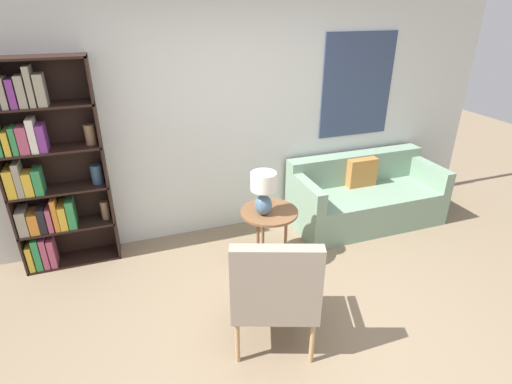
# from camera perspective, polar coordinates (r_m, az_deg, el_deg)

# --- Properties ---
(ground_plane) EXTENTS (14.00, 14.00, 0.00)m
(ground_plane) POSITION_cam_1_polar(r_m,az_deg,el_deg) (3.34, 6.92, -21.15)
(ground_plane) COLOR #847056
(wall_back) EXTENTS (6.40, 0.08, 2.70)m
(wall_back) POSITION_cam_1_polar(r_m,az_deg,el_deg) (4.33, -3.67, 11.29)
(wall_back) COLOR silver
(wall_back) RESTS_ON ground_plane
(bookshelf) EXTENTS (0.88, 0.30, 2.01)m
(bookshelf) POSITION_cam_1_polar(r_m,az_deg,el_deg) (4.17, -27.98, 2.43)
(bookshelf) COLOR black
(bookshelf) RESTS_ON ground_plane
(armchair) EXTENTS (0.80, 0.81, 0.99)m
(armchair) POSITION_cam_1_polar(r_m,az_deg,el_deg) (2.95, 2.74, -13.48)
(armchair) COLOR tan
(armchair) RESTS_ON ground_plane
(couch) EXTENTS (1.75, 0.80, 0.77)m
(couch) POSITION_cam_1_polar(r_m,az_deg,el_deg) (4.96, 15.13, -0.74)
(couch) COLOR gray
(couch) RESTS_ON ground_plane
(side_table) EXTENTS (0.57, 0.57, 0.58)m
(side_table) POSITION_cam_1_polar(r_m,az_deg,el_deg) (3.92, 1.89, -3.45)
(side_table) COLOR brown
(side_table) RESTS_ON ground_plane
(table_lamp) EXTENTS (0.24, 0.24, 0.43)m
(table_lamp) POSITION_cam_1_polar(r_m,az_deg,el_deg) (3.72, 1.08, 0.31)
(table_lamp) COLOR slate
(table_lamp) RESTS_ON side_table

